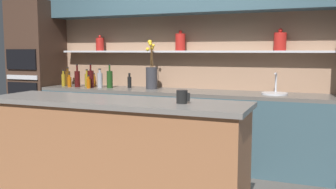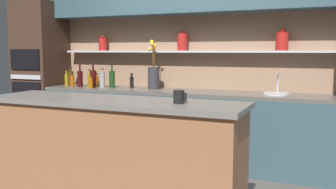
{
  "view_description": "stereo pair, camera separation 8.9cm",
  "coord_description": "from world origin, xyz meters",
  "px_view_note": "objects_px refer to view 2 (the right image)",
  "views": [
    {
      "loc": [
        1.55,
        -3.17,
        1.42
      ],
      "look_at": [
        0.13,
        0.36,
        0.97
      ],
      "focal_mm": 40.0,
      "sensor_mm": 36.0,
      "label": 1
    },
    {
      "loc": [
        1.63,
        -3.13,
        1.42
      ],
      "look_at": [
        0.13,
        0.36,
        0.97
      ],
      "focal_mm": 40.0,
      "sensor_mm": 36.0,
      "label": 2
    }
  ],
  "objects_px": {
    "bottle_sauce_8": "(132,82)",
    "coffee_mug": "(179,97)",
    "bottle_wine_4": "(93,79)",
    "bottle_oil_7": "(67,79)",
    "sink_fixture": "(276,93)",
    "oven_tower": "(42,75)",
    "flower_vase": "(154,75)",
    "bottle_oil_9": "(94,79)",
    "bottle_sauce_2": "(72,81)",
    "bottle_wine_10": "(80,78)",
    "bottle_oil_1": "(90,79)",
    "bottle_spirit_5": "(102,80)",
    "bottle_sauce_0": "(91,83)",
    "bottle_wine_3": "(112,79)",
    "bottle_spirit_11": "(71,78)",
    "bottle_sauce_6": "(97,80)"
  },
  "relations": [
    {
      "from": "bottle_oil_7",
      "to": "bottle_oil_9",
      "type": "relative_size",
      "value": 0.99
    },
    {
      "from": "flower_vase",
      "to": "bottle_oil_7",
      "type": "bearing_deg",
      "value": -175.45
    },
    {
      "from": "sink_fixture",
      "to": "bottle_spirit_5",
      "type": "relative_size",
      "value": 1.14
    },
    {
      "from": "bottle_sauce_2",
      "to": "bottle_wine_4",
      "type": "bearing_deg",
      "value": 4.63
    },
    {
      "from": "oven_tower",
      "to": "bottle_wine_4",
      "type": "xyz_separation_m",
      "value": [
        0.98,
        -0.08,
        -0.02
      ]
    },
    {
      "from": "bottle_wine_4",
      "to": "bottle_oil_7",
      "type": "relative_size",
      "value": 1.4
    },
    {
      "from": "bottle_oil_9",
      "to": "bottle_spirit_11",
      "type": "height_order",
      "value": "bottle_spirit_11"
    },
    {
      "from": "bottle_oil_7",
      "to": "bottle_oil_9",
      "type": "bearing_deg",
      "value": 39.04
    },
    {
      "from": "bottle_oil_1",
      "to": "bottle_sauce_8",
      "type": "height_order",
      "value": "bottle_oil_1"
    },
    {
      "from": "bottle_oil_7",
      "to": "bottle_spirit_5",
      "type": "bearing_deg",
      "value": 1.15
    },
    {
      "from": "bottle_wine_3",
      "to": "bottle_spirit_11",
      "type": "height_order",
      "value": "bottle_wine_3"
    },
    {
      "from": "sink_fixture",
      "to": "bottle_sauce_8",
      "type": "height_order",
      "value": "sink_fixture"
    },
    {
      "from": "oven_tower",
      "to": "bottle_oil_1",
      "type": "distance_m",
      "value": 0.85
    },
    {
      "from": "bottle_wine_4",
      "to": "bottle_spirit_11",
      "type": "bearing_deg",
      "value": 157.92
    },
    {
      "from": "bottle_sauce_2",
      "to": "bottle_sauce_0",
      "type": "bearing_deg",
      "value": -10.96
    },
    {
      "from": "oven_tower",
      "to": "flower_vase",
      "type": "bearing_deg",
      "value": 1.6
    },
    {
      "from": "bottle_spirit_11",
      "to": "bottle_spirit_5",
      "type": "bearing_deg",
      "value": -15.05
    },
    {
      "from": "bottle_oil_9",
      "to": "bottle_spirit_11",
      "type": "relative_size",
      "value": 0.91
    },
    {
      "from": "bottle_sauce_0",
      "to": "bottle_oil_9",
      "type": "distance_m",
      "value": 0.42
    },
    {
      "from": "bottle_oil_7",
      "to": "bottle_spirit_11",
      "type": "distance_m",
      "value": 0.2
    },
    {
      "from": "bottle_wine_3",
      "to": "bottle_sauce_6",
      "type": "xyz_separation_m",
      "value": [
        -0.35,
        0.15,
        -0.04
      ]
    },
    {
      "from": "bottle_wine_3",
      "to": "bottle_spirit_11",
      "type": "relative_size",
      "value": 1.25
    },
    {
      "from": "bottle_sauce_2",
      "to": "bottle_sauce_6",
      "type": "xyz_separation_m",
      "value": [
        0.24,
        0.24,
        0.0
      ]
    },
    {
      "from": "flower_vase",
      "to": "bottle_oil_9",
      "type": "bearing_deg",
      "value": 172.59
    },
    {
      "from": "bottle_sauce_0",
      "to": "bottle_sauce_2",
      "type": "height_order",
      "value": "bottle_sauce_2"
    },
    {
      "from": "bottle_sauce_6",
      "to": "bottle_spirit_11",
      "type": "height_order",
      "value": "bottle_spirit_11"
    },
    {
      "from": "bottle_sauce_2",
      "to": "bottle_wine_10",
      "type": "relative_size",
      "value": 0.59
    },
    {
      "from": "sink_fixture",
      "to": "bottle_wine_10",
      "type": "distance_m",
      "value": 2.64
    },
    {
      "from": "flower_vase",
      "to": "bottle_sauce_0",
      "type": "distance_m",
      "value": 0.86
    },
    {
      "from": "oven_tower",
      "to": "bottle_spirit_5",
      "type": "xyz_separation_m",
      "value": [
        1.09,
        -0.04,
        -0.03
      ]
    },
    {
      "from": "flower_vase",
      "to": "bottle_wine_3",
      "type": "bearing_deg",
      "value": -172.04
    },
    {
      "from": "bottle_sauce_6",
      "to": "bottle_oil_7",
      "type": "height_order",
      "value": "bottle_oil_7"
    },
    {
      "from": "bottle_oil_1",
      "to": "coffee_mug",
      "type": "relative_size",
      "value": 2.3
    },
    {
      "from": "flower_vase",
      "to": "bottle_sauce_8",
      "type": "distance_m",
      "value": 0.35
    },
    {
      "from": "sink_fixture",
      "to": "bottle_oil_7",
      "type": "distance_m",
      "value": 2.89
    },
    {
      "from": "bottle_sauce_8",
      "to": "bottle_spirit_11",
      "type": "relative_size",
      "value": 0.77
    },
    {
      "from": "flower_vase",
      "to": "bottle_sauce_2",
      "type": "xyz_separation_m",
      "value": [
        -1.18,
        -0.16,
        -0.1
      ]
    },
    {
      "from": "oven_tower",
      "to": "bottle_wine_4",
      "type": "bearing_deg",
      "value": -4.97
    },
    {
      "from": "bottle_wine_4",
      "to": "bottle_oil_7",
      "type": "height_order",
      "value": "bottle_wine_4"
    },
    {
      "from": "bottle_oil_1",
      "to": "coffee_mug",
      "type": "distance_m",
      "value": 2.7
    },
    {
      "from": "bottle_oil_1",
      "to": "bottle_spirit_5",
      "type": "relative_size",
      "value": 0.93
    },
    {
      "from": "bottle_sauce_2",
      "to": "bottle_spirit_5",
      "type": "relative_size",
      "value": 0.72
    },
    {
      "from": "bottle_sauce_6",
      "to": "bottle_wine_10",
      "type": "relative_size",
      "value": 0.59
    },
    {
      "from": "bottle_sauce_8",
      "to": "coffee_mug",
      "type": "height_order",
      "value": "coffee_mug"
    },
    {
      "from": "flower_vase",
      "to": "bottle_wine_4",
      "type": "xyz_separation_m",
      "value": [
        -0.85,
        -0.14,
        -0.06
      ]
    },
    {
      "from": "coffee_mug",
      "to": "bottle_wine_3",
      "type": "bearing_deg",
      "value": 133.81
    },
    {
      "from": "bottle_wine_3",
      "to": "bottle_oil_9",
      "type": "height_order",
      "value": "bottle_wine_3"
    },
    {
      "from": "bottle_sauce_8",
      "to": "bottle_wine_10",
      "type": "relative_size",
      "value": 0.63
    },
    {
      "from": "bottle_sauce_6",
      "to": "bottle_oil_7",
      "type": "bearing_deg",
      "value": -155.32
    },
    {
      "from": "flower_vase",
      "to": "bottle_oil_7",
      "type": "relative_size",
      "value": 2.77
    }
  ]
}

